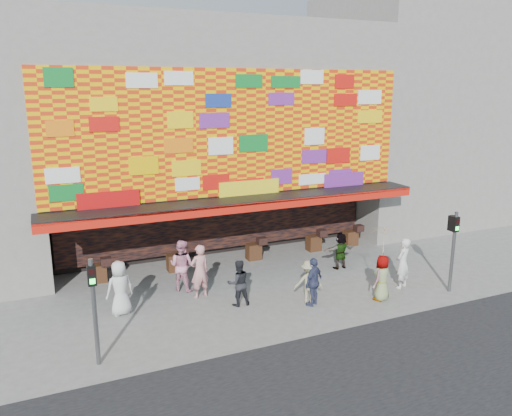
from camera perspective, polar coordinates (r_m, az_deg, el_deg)
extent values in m
plane|color=slate|center=(17.58, 2.73, -10.88)|extent=(90.00, 90.00, 0.00)
cube|color=black|center=(12.85, 16.66, -21.49)|extent=(30.00, 8.00, 0.02)
cube|color=gray|center=(23.44, -5.96, 11.63)|extent=(15.00, 8.00, 7.00)
cube|color=black|center=(25.06, -6.38, 0.18)|extent=(15.00, 6.00, 3.00)
cube|color=gray|center=(20.16, -23.04, -4.18)|extent=(0.40, 2.00, 3.00)
cube|color=gray|center=(24.81, 12.83, -0.22)|extent=(0.40, 2.00, 3.00)
cube|color=black|center=(19.58, -1.58, 0.97)|extent=(15.20, 1.60, 0.12)
cube|color=red|center=(18.91, -0.69, 0.05)|extent=(15.20, 0.04, 0.35)
cube|color=#FFB400|center=(19.70, -2.25, 8.56)|extent=(14.80, 0.08, 4.90)
cube|color=black|center=(22.15, -3.94, -1.42)|extent=(14.00, 0.25, 2.50)
cube|color=gray|center=(30.10, 18.78, 10.46)|extent=(11.00, 8.00, 12.00)
cylinder|color=#59595B|center=(14.09, -17.95, -11.33)|extent=(0.12, 0.12, 3.00)
cube|color=black|center=(13.69, -18.27, -7.33)|extent=(0.22, 0.18, 0.55)
cube|color=black|center=(13.56, -18.27, -6.95)|extent=(0.14, 0.02, 0.14)
cube|color=#19E533|center=(13.65, -18.19, -7.97)|extent=(0.14, 0.02, 0.14)
cylinder|color=#59595B|center=(19.39, 21.57, -4.73)|extent=(0.12, 0.12, 3.00)
cube|color=black|center=(19.10, 21.84, -1.73)|extent=(0.22, 0.18, 0.55)
cube|color=black|center=(19.01, 22.08, -1.42)|extent=(0.14, 0.02, 0.14)
cube|color=#19E533|center=(19.07, 22.01, -2.18)|extent=(0.14, 0.02, 0.14)
imported|color=silver|center=(17.04, -15.29, -8.81)|extent=(1.00, 0.75, 1.84)
imported|color=#CF8688|center=(17.85, -6.46, -7.18)|extent=(0.78, 0.59, 1.95)
imported|color=black|center=(17.17, -2.03, -8.54)|extent=(0.82, 0.66, 1.62)
imported|color=tan|center=(17.43, 6.04, -8.40)|extent=(1.13, 0.88, 1.54)
imported|color=#343A5B|center=(17.26, 6.60, -8.36)|extent=(1.07, 0.87, 1.70)
imported|color=gray|center=(20.84, 9.64, -4.84)|extent=(1.40, 0.45, 1.51)
imported|color=gray|center=(18.09, 14.21, -7.76)|extent=(0.94, 0.78, 1.63)
imported|color=silver|center=(19.34, 16.43, -6.07)|extent=(0.82, 0.70, 1.91)
imported|color=pink|center=(18.53, -8.50, -6.50)|extent=(1.18, 1.17, 1.92)
imported|color=beige|center=(17.65, 14.47, -3.62)|extent=(1.26, 1.27, 0.97)
cylinder|color=#4C3326|center=(17.94, 14.29, -6.47)|extent=(0.02, 0.02, 1.00)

